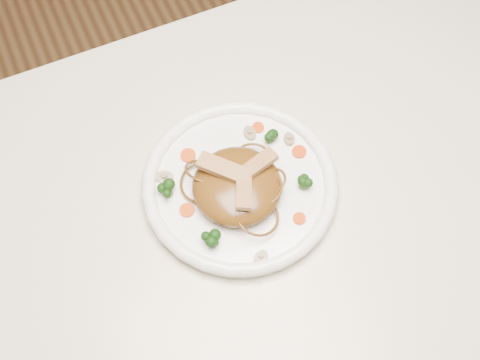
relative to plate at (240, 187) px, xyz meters
name	(u,v)px	position (x,y,z in m)	size (l,w,h in m)	color
ground	(253,345)	(0.01, -0.06, -0.76)	(4.00, 4.00, 0.00)	#52311C
table	(260,246)	(0.01, -0.06, -0.11)	(1.20, 0.80, 0.75)	beige
plate	(240,187)	(0.00, 0.00, 0.00)	(0.28, 0.28, 0.02)	white
noodle_mound	(237,186)	(-0.01, -0.01, 0.03)	(0.13, 0.13, 0.04)	#593611
chicken_a	(256,166)	(0.02, 0.00, 0.05)	(0.07, 0.02, 0.01)	#AA7F50
chicken_b	(224,169)	(-0.02, 0.01, 0.05)	(0.08, 0.02, 0.01)	#AA7F50
chicken_c	(244,188)	(-0.01, -0.03, 0.05)	(0.07, 0.02, 0.01)	#AA7F50
broccoli_0	(270,136)	(0.07, 0.05, 0.02)	(0.02, 0.02, 0.03)	#0F350B
broccoli_1	(168,190)	(-0.10, 0.03, 0.02)	(0.02, 0.02, 0.03)	#0F350B
broccoli_2	(211,238)	(-0.07, -0.07, 0.02)	(0.03, 0.03, 0.03)	#0F350B
broccoli_3	(304,181)	(0.08, -0.04, 0.02)	(0.03, 0.03, 0.03)	#0F350B
carrot_0	(258,128)	(0.06, 0.08, 0.01)	(0.02, 0.02, 0.01)	red
carrot_1	(187,210)	(-0.09, -0.01, 0.01)	(0.02, 0.02, 0.01)	red
carrot_2	(299,152)	(0.10, 0.01, 0.01)	(0.02, 0.02, 0.01)	red
carrot_3	(188,156)	(-0.05, 0.07, 0.01)	(0.02, 0.02, 0.01)	red
carrot_4	(299,218)	(0.05, -0.08, 0.01)	(0.02, 0.02, 0.01)	red
mushroom_0	(261,257)	(-0.02, -0.12, 0.01)	(0.02, 0.02, 0.01)	tan
mushroom_1	(289,139)	(0.10, 0.04, 0.01)	(0.02, 0.02, 0.01)	tan
mushroom_2	(165,177)	(-0.10, 0.05, 0.01)	(0.03, 0.03, 0.01)	tan
mushroom_3	(250,133)	(0.05, 0.07, 0.01)	(0.03, 0.03, 0.01)	tan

